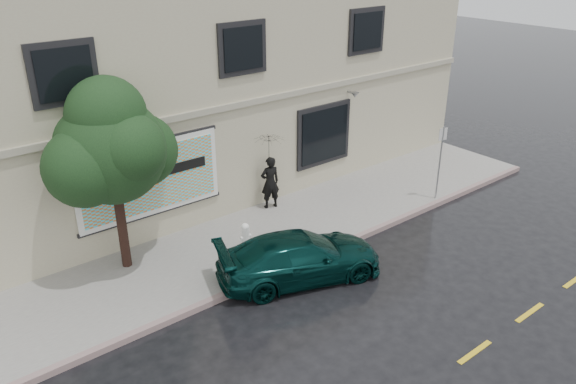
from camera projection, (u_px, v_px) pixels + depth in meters
ground at (358, 280)px, 14.48m from camera, size 90.00×90.00×0.00m
sidewalk at (281, 231)px, 16.75m from camera, size 20.00×3.50×0.15m
curb at (320, 254)px, 15.51m from camera, size 20.00×0.18×0.16m
road_marking at (475, 352)px, 11.99m from camera, size 19.00×0.12×0.01m
building at (178, 81)px, 19.38m from camera, size 20.00×8.12×7.00m
billboard at (150, 179)px, 15.28m from camera, size 4.30×0.16×2.20m
car at (300, 257)px, 14.34m from camera, size 4.64×3.16×1.24m
pedestrian at (270, 182)px, 17.68m from camera, size 0.70×0.54×1.72m
umbrella at (269, 146)px, 17.16m from camera, size 1.23×1.23×0.75m
street_tree at (111, 151)px, 13.53m from camera, size 2.65×2.65×4.57m
fire_hydrant at (245, 237)px, 15.45m from camera, size 0.33×0.31×0.81m
sign_pole at (440, 156)px, 18.01m from camera, size 0.30×0.09×2.47m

